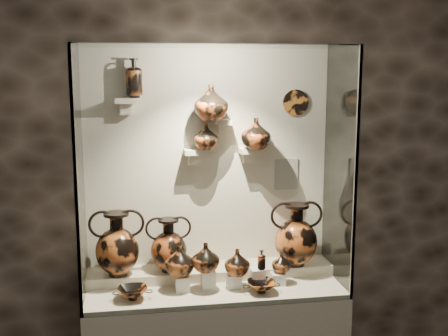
{
  "coord_description": "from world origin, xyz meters",
  "views": [
    {
      "loc": [
        -0.52,
        -1.33,
        2.26
      ],
      "look_at": [
        0.07,
        2.2,
        1.62
      ],
      "focal_mm": 45.0,
      "sensor_mm": 36.0,
      "label": 1
    }
  ],
  "objects_px": {
    "amphora_left": "(117,244)",
    "jug_b": "(206,257)",
    "lekythos_tall": "(134,76)",
    "ovoid_vase_c": "(256,133)",
    "lekythos_small": "(262,259)",
    "jug_e": "(281,263)",
    "kylix_right": "(261,286)",
    "ovoid_vase_b": "(211,102)",
    "jug_c": "(237,262)",
    "amphora_right": "(296,234)",
    "jug_a": "(180,260)",
    "kylix_left": "(133,292)",
    "amphora_mid": "(169,245)",
    "ovoid_vase_a": "(206,137)"
  },
  "relations": [
    {
      "from": "jug_c",
      "to": "kylix_right",
      "type": "distance_m",
      "value": 0.22
    },
    {
      "from": "jug_b",
      "to": "lekythos_small",
      "type": "bearing_deg",
      "value": 12.19
    },
    {
      "from": "amphora_right",
      "to": "jug_a",
      "type": "relative_size",
      "value": 2.17
    },
    {
      "from": "jug_a",
      "to": "ovoid_vase_a",
      "type": "distance_m",
      "value": 0.84
    },
    {
      "from": "amphora_left",
      "to": "kylix_left",
      "type": "bearing_deg",
      "value": -78.94
    },
    {
      "from": "kylix_left",
      "to": "ovoid_vase_a",
      "type": "xyz_separation_m",
      "value": [
        0.51,
        0.34,
        0.93
      ]
    },
    {
      "from": "jug_b",
      "to": "kylix_right",
      "type": "distance_m",
      "value": 0.4
    },
    {
      "from": "kylix_left",
      "to": "lekythos_tall",
      "type": "xyz_separation_m",
      "value": [
        0.05,
        0.37,
        1.33
      ]
    },
    {
      "from": "jug_b",
      "to": "amphora_right",
      "type": "bearing_deg",
      "value": 27.35
    },
    {
      "from": "lekythos_small",
      "to": "kylix_right",
      "type": "height_order",
      "value": "lekythos_small"
    },
    {
      "from": "kylix_left",
      "to": "jug_e",
      "type": "bearing_deg",
      "value": 3.49
    },
    {
      "from": "lekythos_tall",
      "to": "ovoid_vase_b",
      "type": "height_order",
      "value": "lekythos_tall"
    },
    {
      "from": "amphora_left",
      "to": "amphora_right",
      "type": "bearing_deg",
      "value": -8.99
    },
    {
      "from": "jug_b",
      "to": "kylix_right",
      "type": "height_order",
      "value": "jug_b"
    },
    {
      "from": "kylix_left",
      "to": "kylix_right",
      "type": "distance_m",
      "value": 0.82
    },
    {
      "from": "lekythos_small",
      "to": "jug_e",
      "type": "bearing_deg",
      "value": 3.96
    },
    {
      "from": "kylix_left",
      "to": "ovoid_vase_b",
      "type": "bearing_deg",
      "value": 27.43
    },
    {
      "from": "jug_a",
      "to": "kylix_left",
      "type": "relative_size",
      "value": 0.85
    },
    {
      "from": "kylix_right",
      "to": "ovoid_vase_b",
      "type": "bearing_deg",
      "value": 120.25
    },
    {
      "from": "jug_b",
      "to": "amphora_left",
      "type": "bearing_deg",
      "value": 174.39
    },
    {
      "from": "jug_c",
      "to": "jug_e",
      "type": "xyz_separation_m",
      "value": [
        0.31,
        0.03,
        -0.03
      ]
    },
    {
      "from": "jug_b",
      "to": "ovoid_vase_c",
      "type": "height_order",
      "value": "ovoid_vase_c"
    },
    {
      "from": "amphora_mid",
      "to": "ovoid_vase_c",
      "type": "distance_m",
      "value": 0.96
    },
    {
      "from": "jug_a",
      "to": "jug_e",
      "type": "bearing_deg",
      "value": -15.56
    },
    {
      "from": "jug_b",
      "to": "jug_e",
      "type": "height_order",
      "value": "jug_b"
    },
    {
      "from": "jug_c",
      "to": "kylix_right",
      "type": "relative_size",
      "value": 0.75
    },
    {
      "from": "ovoid_vase_c",
      "to": "amphora_right",
      "type": "bearing_deg",
      "value": -40.04
    },
    {
      "from": "kylix_right",
      "to": "kylix_left",
      "type": "bearing_deg",
      "value": 169.58
    },
    {
      "from": "amphora_left",
      "to": "ovoid_vase_a",
      "type": "height_order",
      "value": "ovoid_vase_a"
    },
    {
      "from": "jug_a",
      "to": "jug_c",
      "type": "relative_size",
      "value": 1.16
    },
    {
      "from": "kylix_right",
      "to": "amphora_right",
      "type": "bearing_deg",
      "value": 33.22
    },
    {
      "from": "jug_e",
      "to": "ovoid_vase_a",
      "type": "bearing_deg",
      "value": 140.45
    },
    {
      "from": "amphora_left",
      "to": "jug_e",
      "type": "height_order",
      "value": "amphora_left"
    },
    {
      "from": "amphora_right",
      "to": "lekythos_tall",
      "type": "xyz_separation_m",
      "value": [
        -1.08,
        0.12,
        1.09
      ]
    },
    {
      "from": "lekythos_small",
      "to": "lekythos_tall",
      "type": "distance_m",
      "value": 1.46
    },
    {
      "from": "lekythos_tall",
      "to": "ovoid_vase_c",
      "type": "distance_m",
      "value": 0.9
    },
    {
      "from": "lekythos_tall",
      "to": "ovoid_vase_c",
      "type": "height_order",
      "value": "lekythos_tall"
    },
    {
      "from": "jug_e",
      "to": "lekythos_small",
      "type": "distance_m",
      "value": 0.15
    },
    {
      "from": "amphora_left",
      "to": "amphora_mid",
      "type": "height_order",
      "value": "amphora_left"
    },
    {
      "from": "amphora_mid",
      "to": "kylix_left",
      "type": "distance_m",
      "value": 0.43
    },
    {
      "from": "amphora_left",
      "to": "jug_e",
      "type": "xyz_separation_m",
      "value": [
        1.08,
        -0.15,
        -0.14
      ]
    },
    {
      "from": "amphora_right",
      "to": "kylix_left",
      "type": "height_order",
      "value": "amphora_right"
    },
    {
      "from": "amphora_left",
      "to": "ovoid_vase_b",
      "type": "distance_m",
      "value": 1.12
    },
    {
      "from": "jug_e",
      "to": "jug_b",
      "type": "bearing_deg",
      "value": 170.7
    },
    {
      "from": "lekythos_small",
      "to": "amphora_mid",
      "type": "bearing_deg",
      "value": 152.85
    },
    {
      "from": "kylix_left",
      "to": "amphora_right",
      "type": "bearing_deg",
      "value": 10.04
    },
    {
      "from": "kylix_right",
      "to": "ovoid_vase_b",
      "type": "relative_size",
      "value": 0.99
    },
    {
      "from": "amphora_left",
      "to": "jug_b",
      "type": "bearing_deg",
      "value": -26.63
    },
    {
      "from": "jug_a",
      "to": "ovoid_vase_c",
      "type": "xyz_separation_m",
      "value": [
        0.55,
        0.22,
        0.79
      ]
    },
    {
      "from": "amphora_mid",
      "to": "jug_e",
      "type": "height_order",
      "value": "amphora_mid"
    }
  ]
}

